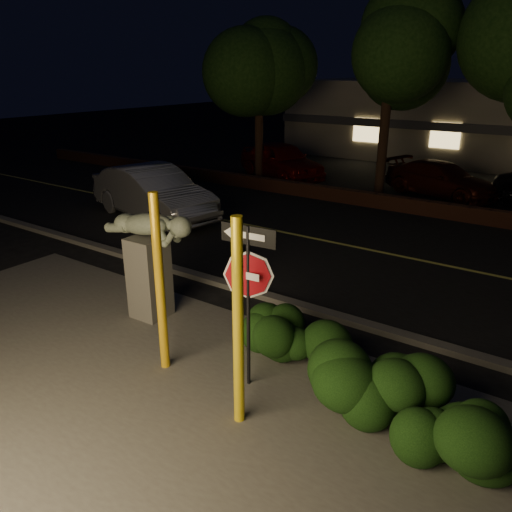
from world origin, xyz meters
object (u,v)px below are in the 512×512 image
at_px(parked_car_red, 281,160).
at_px(signpost, 248,276).
at_px(sculpture, 149,252).
at_px(yellow_pole_right, 238,326).
at_px(yellow_pole_left, 160,285).
at_px(parked_car_darkred, 441,179).
at_px(silver_sedan, 153,193).

bearing_deg(parked_car_red, signpost, -125.05).
relative_size(signpost, sculpture, 1.18).
bearing_deg(signpost, yellow_pole_right, -68.38).
distance_m(yellow_pole_left, sculpture, 1.86).
xyz_separation_m(signpost, sculpture, (-2.86, 0.78, -0.48)).
xyz_separation_m(yellow_pole_right, parked_car_darkred, (-1.46, 14.91, -0.84)).
distance_m(sculpture, parked_car_red, 13.66).
bearing_deg(silver_sedan, sculpture, -121.87).
bearing_deg(parked_car_darkred, yellow_pole_left, -163.22).
distance_m(signpost, parked_car_darkred, 14.24).
relative_size(yellow_pole_left, sculpture, 1.34).
bearing_deg(parked_car_red, yellow_pole_right, -125.22).
relative_size(yellow_pole_right, parked_car_red, 0.63).
distance_m(silver_sedan, parked_car_darkred, 10.81).
relative_size(yellow_pole_right, sculpture, 1.35).
bearing_deg(parked_car_red, yellow_pole_left, -130.31).
xyz_separation_m(sculpture, parked_car_darkred, (1.78, 13.37, -0.71)).
relative_size(silver_sedan, parked_car_red, 1.08).
height_order(sculpture, parked_car_red, sculpture).
bearing_deg(yellow_pole_left, yellow_pole_right, -12.03).
bearing_deg(silver_sedan, parked_car_darkred, -26.20).
distance_m(yellow_pole_right, signpost, 0.92).
height_order(yellow_pole_left, parked_car_red, yellow_pole_left).
distance_m(yellow_pole_left, silver_sedan, 8.94).
bearing_deg(sculpture, yellow_pole_left, -40.16).
distance_m(yellow_pole_right, parked_car_red, 16.46).
height_order(silver_sedan, parked_car_red, silver_sedan).
xyz_separation_m(yellow_pole_left, signpost, (1.40, 0.38, 0.36)).
relative_size(sculpture, silver_sedan, 0.43).
xyz_separation_m(signpost, parked_car_darkred, (-1.08, 14.15, -1.19)).
xyz_separation_m(yellow_pole_left, sculpture, (-1.46, 1.16, -0.12)).
relative_size(yellow_pole_left, parked_car_darkred, 0.66).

